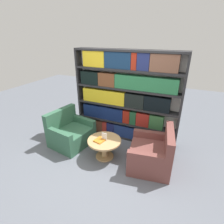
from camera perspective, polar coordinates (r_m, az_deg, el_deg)
The scene contains 7 objects.
ground_plane at distance 3.93m, azimuth -2.64°, elevation -17.22°, with size 14.00×14.00×0.00m, color slate.
bookshelf at distance 4.40m, azimuth 4.29°, elevation 4.82°, with size 2.67×0.30×2.29m.
armchair_left at distance 4.59m, azimuth -13.41°, elevation -6.74°, with size 0.97×1.07×0.88m.
armchair_right at distance 3.87m, azimuth 12.93°, elevation -13.16°, with size 0.97×1.06×0.88m.
coffee_table at distance 3.98m, azimuth -2.49°, elevation -10.65°, with size 0.75×0.75×0.46m.
table_sign at distance 3.87m, azimuth -2.54°, elevation -8.15°, with size 0.12×0.06×0.17m.
stray_book at distance 3.88m, azimuth -3.95°, elevation -9.13°, with size 0.25×0.27×0.03m.
Camera 1 is at (1.35, -2.63, 2.60)m, focal length 28.00 mm.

